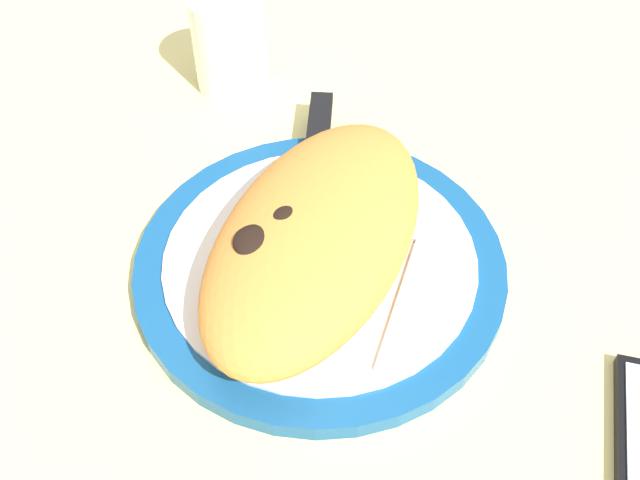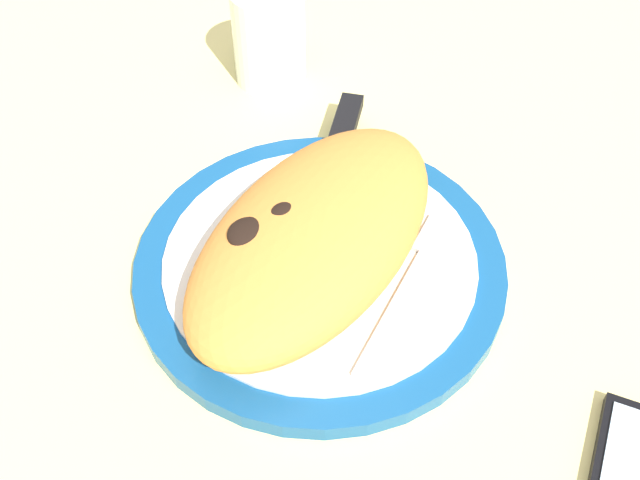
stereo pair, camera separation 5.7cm
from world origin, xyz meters
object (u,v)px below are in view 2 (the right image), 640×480
plate (320,265)px  fork (412,277)px  knife (335,158)px  water_glass (270,42)px  calzone (310,234)px

plate → fork: size_ratio=1.76×
knife → water_glass: (8.93, 12.92, 1.81)cm
calzone → fork: bearing=-69.2°
knife → water_glass: 15.81cm
fork → knife: 13.80cm
plate → knife: bearing=25.6°
plate → water_glass: water_glass is taller
fork → water_glass: (16.58, 24.40, 2.10)cm
plate → calzone: size_ratio=1.10×
plate → water_glass: 25.72cm
water_glass → fork: bearing=-124.2°
plate → calzone: bearing=154.2°
plate → calzone: (-0.78, 0.38, 4.07)cm
calzone → knife: size_ratio=1.14×
knife → water_glass: water_glass is taller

